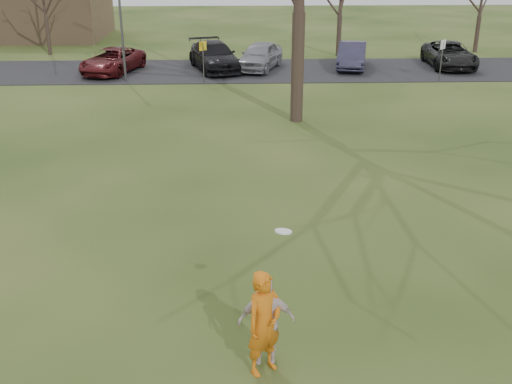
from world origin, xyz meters
TOP-DOWN VIEW (x-y plane):
  - ground at (0.00, 0.00)m, footprint 120.00×120.00m
  - parking_strip at (0.00, 25.00)m, footprint 62.00×6.50m
  - player_defender at (-0.01, -0.26)m, footprint 0.82×0.77m
  - car_2 at (-7.00, 24.60)m, footprint 3.36×5.04m
  - car_3 at (-1.54, 25.21)m, footprint 3.40×5.47m
  - car_4 at (0.96, 25.23)m, footprint 3.07×4.68m
  - car_5 at (6.09, 25.41)m, footprint 2.36×4.47m
  - car_6 at (11.65, 25.57)m, footprint 2.52×5.03m
  - catching_play at (0.03, -0.12)m, footprint 0.98×0.44m
  - lamp_post at (-6.00, 22.50)m, footprint 0.34×0.34m
  - sign_yellow at (-2.00, 22.00)m, footprint 0.35×0.35m
  - sign_white at (10.00, 22.00)m, footprint 0.35×0.35m

SIDE VIEW (x-z plane):
  - ground at x=0.00m, z-range 0.00..0.00m
  - parking_strip at x=0.00m, z-range 0.00..0.04m
  - car_2 at x=-7.00m, z-range 0.04..1.33m
  - car_6 at x=11.65m, z-range 0.04..1.41m
  - car_5 at x=6.09m, z-range 0.04..1.44m
  - car_3 at x=-1.54m, z-range 0.04..1.52m
  - car_4 at x=0.96m, z-range 0.04..1.52m
  - catching_play at x=0.03m, z-range -0.36..2.14m
  - player_defender at x=-0.01m, z-range 0.00..1.88m
  - sign_yellow at x=-2.00m, z-range 0.41..2.49m
  - sign_white at x=10.00m, z-range 0.41..2.49m
  - lamp_post at x=-6.00m, z-range 0.83..7.10m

